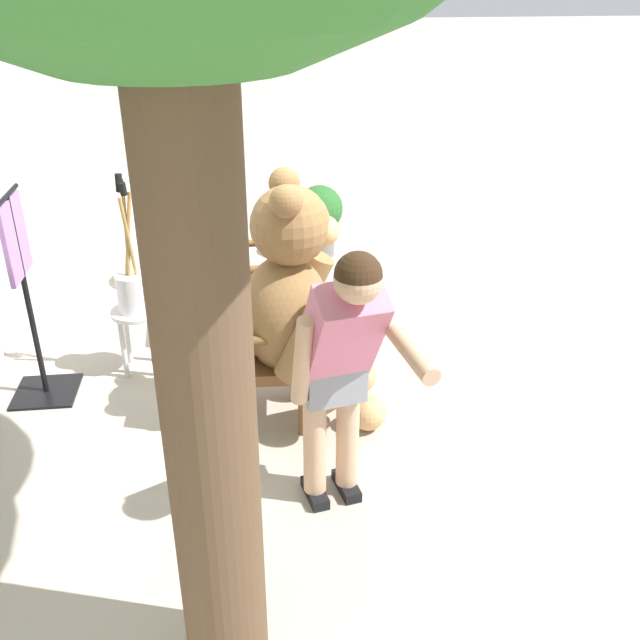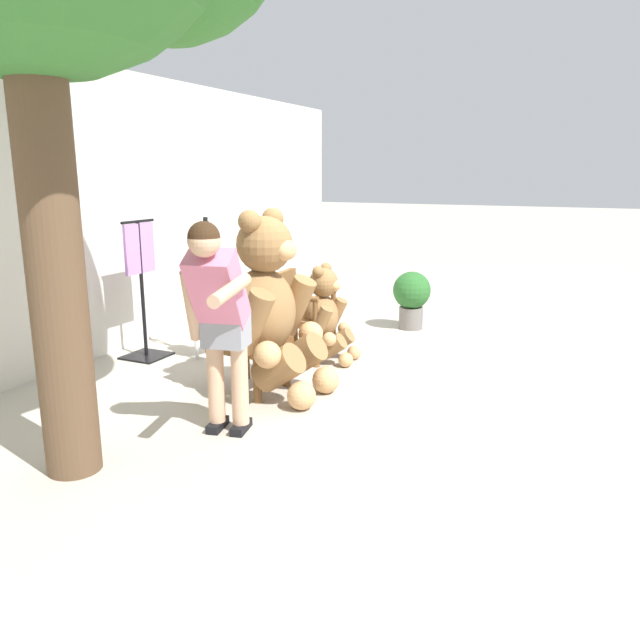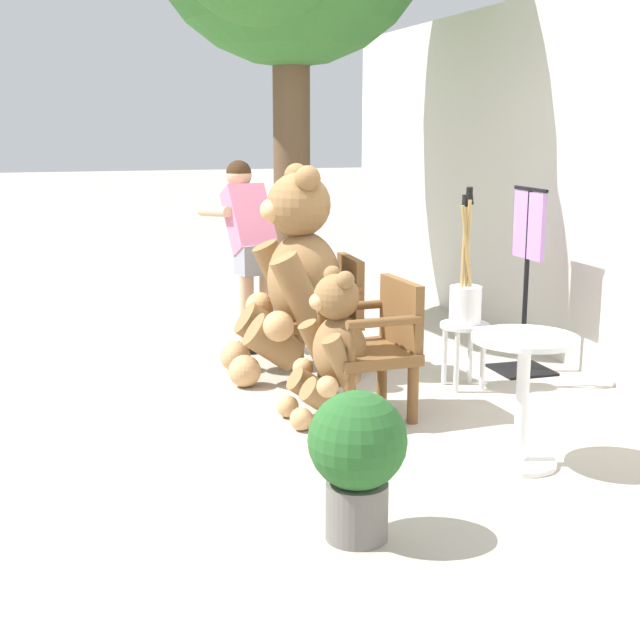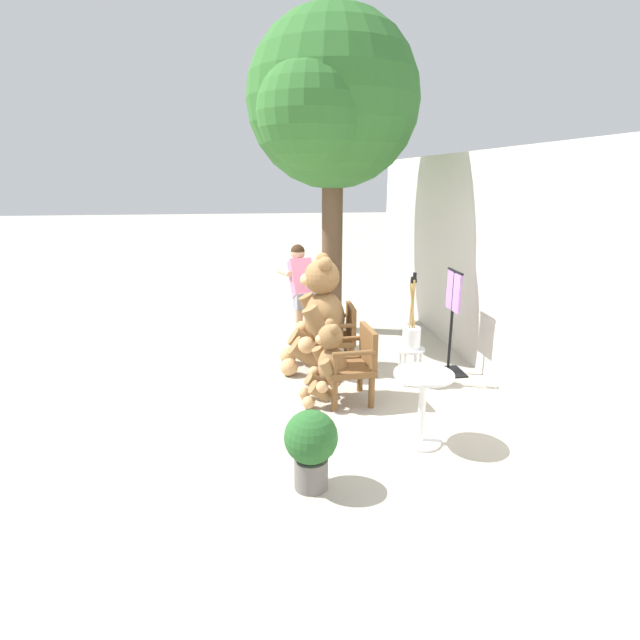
{
  "view_description": "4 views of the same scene",
  "coord_description": "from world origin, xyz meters",
  "px_view_note": "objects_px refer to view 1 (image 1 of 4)",
  "views": [
    {
      "loc": [
        -4.29,
        0.53,
        2.6
      ],
      "look_at": [
        -0.36,
        0.1,
        0.56
      ],
      "focal_mm": 40.0,
      "sensor_mm": 36.0,
      "label": 1
    },
    {
      "loc": [
        -4.85,
        -2.21,
        1.82
      ],
      "look_at": [
        -0.04,
        0.02,
        0.55
      ],
      "focal_mm": 35.0,
      "sensor_mm": 36.0,
      "label": 2
    },
    {
      "loc": [
        5.59,
        -1.38,
        1.81
      ],
      "look_at": [
        0.25,
        0.21,
        0.58
      ],
      "focal_mm": 50.0,
      "sensor_mm": 36.0,
      "label": 3
    },
    {
      "loc": [
        5.68,
        -0.59,
        2.48
      ],
      "look_at": [
        -0.34,
        0.24,
        0.73
      ],
      "focal_mm": 28.0,
      "sensor_mm": 36.0,
      "label": 4
    }
  ],
  "objects_px": {
    "round_side_table": "(196,236)",
    "potted_plant": "(320,215)",
    "clothing_display_stand": "(27,295)",
    "teddy_bear_large": "(300,305)",
    "wooden_chair_left": "(257,350)",
    "white_stool": "(138,324)",
    "wooden_chair_right": "(252,281)",
    "teddy_bear_small": "(292,278)",
    "brush_bucket": "(133,285)",
    "person_visitor": "(341,359)"
  },
  "relations": [
    {
      "from": "person_visitor",
      "to": "potted_plant",
      "type": "xyz_separation_m",
      "value": [
        3.55,
        -0.29,
        -0.51
      ]
    },
    {
      "from": "round_side_table",
      "to": "potted_plant",
      "type": "height_order",
      "value": "round_side_table"
    },
    {
      "from": "teddy_bear_large",
      "to": "clothing_display_stand",
      "type": "height_order",
      "value": "teddy_bear_large"
    },
    {
      "from": "teddy_bear_large",
      "to": "person_visitor",
      "type": "xyz_separation_m",
      "value": [
        -0.91,
        -0.12,
        0.16
      ]
    },
    {
      "from": "wooden_chair_left",
      "to": "person_visitor",
      "type": "xyz_separation_m",
      "value": [
        -0.92,
        -0.38,
        0.44
      ]
    },
    {
      "from": "person_visitor",
      "to": "round_side_table",
      "type": "bearing_deg",
      "value": 15.72
    },
    {
      "from": "round_side_table",
      "to": "brush_bucket",
      "type": "bearing_deg",
      "value": 166.55
    },
    {
      "from": "person_visitor",
      "to": "potted_plant",
      "type": "relative_size",
      "value": 2.23
    },
    {
      "from": "teddy_bear_large",
      "to": "round_side_table",
      "type": "bearing_deg",
      "value": 19.26
    },
    {
      "from": "brush_bucket",
      "to": "person_visitor",
      "type": "bearing_deg",
      "value": -142.98
    },
    {
      "from": "teddy_bear_large",
      "to": "clothing_display_stand",
      "type": "bearing_deg",
      "value": 76.73
    },
    {
      "from": "round_side_table",
      "to": "potted_plant",
      "type": "xyz_separation_m",
      "value": [
        0.58,
        -1.13,
        -0.05
      ]
    },
    {
      "from": "wooden_chair_left",
      "to": "person_visitor",
      "type": "relative_size",
      "value": 0.57
    },
    {
      "from": "teddy_bear_small",
      "to": "wooden_chair_left",
      "type": "bearing_deg",
      "value": 164.15
    },
    {
      "from": "potted_plant",
      "to": "clothing_display_stand",
      "type": "bearing_deg",
      "value": 137.23
    },
    {
      "from": "white_stool",
      "to": "round_side_table",
      "type": "bearing_deg",
      "value": -13.48
    },
    {
      "from": "white_stool",
      "to": "wooden_chair_right",
      "type": "bearing_deg",
      "value": -63.95
    },
    {
      "from": "teddy_bear_large",
      "to": "brush_bucket",
      "type": "bearing_deg",
      "value": 58.73
    },
    {
      "from": "wooden_chair_right",
      "to": "round_side_table",
      "type": "height_order",
      "value": "wooden_chair_right"
    },
    {
      "from": "wooden_chair_right",
      "to": "teddy_bear_large",
      "type": "height_order",
      "value": "teddy_bear_large"
    },
    {
      "from": "teddy_bear_small",
      "to": "round_side_table",
      "type": "relative_size",
      "value": 1.33
    },
    {
      "from": "wooden_chair_left",
      "to": "potted_plant",
      "type": "xyz_separation_m",
      "value": [
        2.62,
        -0.67,
        -0.07
      ]
    },
    {
      "from": "wooden_chair_left",
      "to": "brush_bucket",
      "type": "bearing_deg",
      "value": 51.26
    },
    {
      "from": "wooden_chair_right",
      "to": "person_visitor",
      "type": "bearing_deg",
      "value": -168.91
    },
    {
      "from": "potted_plant",
      "to": "clothing_display_stand",
      "type": "xyz_separation_m",
      "value": [
        -2.24,
        2.07,
        0.32
      ]
    },
    {
      "from": "teddy_bear_small",
      "to": "potted_plant",
      "type": "bearing_deg",
      "value": -13.46
    },
    {
      "from": "wooden_chair_left",
      "to": "wooden_chair_right",
      "type": "relative_size",
      "value": 1.0
    },
    {
      "from": "person_visitor",
      "to": "wooden_chair_right",
      "type": "bearing_deg",
      "value": 11.09
    },
    {
      "from": "wooden_chair_left",
      "to": "round_side_table",
      "type": "relative_size",
      "value": 1.19
    },
    {
      "from": "teddy_bear_large",
      "to": "white_stool",
      "type": "xyz_separation_m",
      "value": [
        0.64,
        1.06,
        -0.39
      ]
    },
    {
      "from": "teddy_bear_large",
      "to": "wooden_chair_left",
      "type": "bearing_deg",
      "value": 88.73
    },
    {
      "from": "potted_plant",
      "to": "teddy_bear_large",
      "type": "bearing_deg",
      "value": 171.13
    },
    {
      "from": "teddy_bear_small",
      "to": "potted_plant",
      "type": "height_order",
      "value": "teddy_bear_small"
    },
    {
      "from": "white_stool",
      "to": "person_visitor",
      "type": "bearing_deg",
      "value": -142.96
    },
    {
      "from": "teddy_bear_small",
      "to": "round_side_table",
      "type": "distance_m",
      "value": 1.26
    },
    {
      "from": "wooden_chair_right",
      "to": "clothing_display_stand",
      "type": "bearing_deg",
      "value": 114.55
    },
    {
      "from": "wooden_chair_right",
      "to": "teddy_bear_small",
      "type": "relative_size",
      "value": 0.9
    },
    {
      "from": "white_stool",
      "to": "brush_bucket",
      "type": "xyz_separation_m",
      "value": [
        -0.0,
        -0.0,
        0.29
      ]
    },
    {
      "from": "potted_plant",
      "to": "clothing_display_stand",
      "type": "distance_m",
      "value": 3.07
    },
    {
      "from": "brush_bucket",
      "to": "round_side_table",
      "type": "distance_m",
      "value": 1.47
    },
    {
      "from": "person_visitor",
      "to": "wooden_chair_left",
      "type": "bearing_deg",
      "value": 22.5
    },
    {
      "from": "round_side_table",
      "to": "clothing_display_stand",
      "type": "bearing_deg",
      "value": 150.47
    },
    {
      "from": "round_side_table",
      "to": "person_visitor",
      "type": "bearing_deg",
      "value": -164.28
    },
    {
      "from": "person_visitor",
      "to": "round_side_table",
      "type": "relative_size",
      "value": 2.11
    },
    {
      "from": "teddy_bear_small",
      "to": "teddy_bear_large",
      "type": "bearing_deg",
      "value": 178.4
    },
    {
      "from": "teddy_bear_large",
      "to": "round_side_table",
      "type": "xyz_separation_m",
      "value": [
        2.06,
        0.72,
        -0.3
      ]
    },
    {
      "from": "wooden_chair_right",
      "to": "teddy_bear_small",
      "type": "height_order",
      "value": "teddy_bear_small"
    },
    {
      "from": "teddy_bear_large",
      "to": "person_visitor",
      "type": "bearing_deg",
      "value": -172.68
    },
    {
      "from": "wooden_chair_right",
      "to": "teddy_bear_small",
      "type": "xyz_separation_m",
      "value": [
        0.01,
        -0.29,
        0.01
      ]
    },
    {
      "from": "person_visitor",
      "to": "white_stool",
      "type": "bearing_deg",
      "value": 37.04
    }
  ]
}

